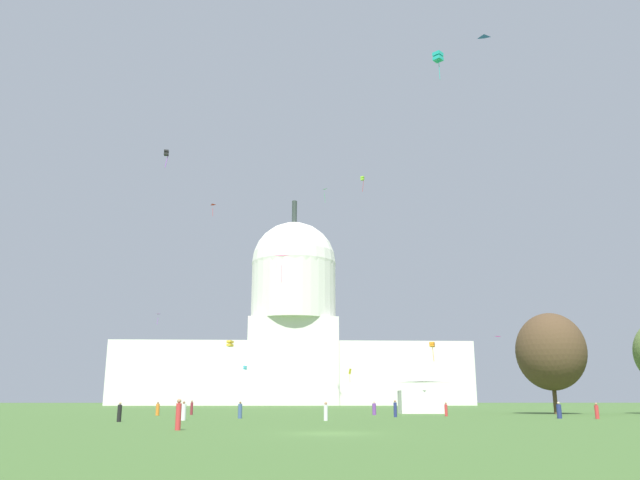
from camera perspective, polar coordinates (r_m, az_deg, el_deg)
name	(u,v)px	position (r m, az deg, el deg)	size (l,w,h in m)	color
ground_plane	(332,433)	(34.85, 1.06, -17.20)	(800.00, 800.00, 0.00)	#42662D
capitol_building	(293,334)	(218.99, -2.46, -8.55)	(120.04, 29.86, 72.23)	silver
event_tent	(421,389)	(86.58, 9.18, -13.23)	(6.25, 4.56, 6.35)	white
tree_east_mid	(551,351)	(87.86, 20.28, -9.51)	(9.95, 10.24, 12.84)	#4C3823
person_red_near_tree_west	(446,410)	(72.56, 11.41, -14.92)	(0.41, 0.41, 1.48)	red
person_white_front_center	(326,412)	(55.71, 0.53, -15.40)	(0.49, 0.49, 1.56)	silver
person_navy_back_center	(395,409)	(67.93, 6.87, -15.05)	(0.36, 0.36, 1.73)	navy
person_maroon_aisle_center	(192,408)	(79.09, -11.62, -14.77)	(0.43, 0.43, 1.69)	maroon
person_denim_deep_crowd	(240,411)	(63.23, -7.30, -15.18)	(0.56, 0.56, 1.58)	#3D5684
person_red_mid_right	(178,415)	(39.16, -12.78, -15.31)	(0.45, 0.45, 1.79)	red
person_red_edge_east	(597,411)	(66.60, 23.91, -14.10)	(0.51, 0.51, 1.48)	red
person_navy_lawn_far_left	(559,411)	(66.44, 20.95, -14.35)	(0.64, 0.64, 1.57)	navy
person_purple_front_left	(374,409)	(76.87, 4.96, -15.09)	(0.62, 0.62, 1.56)	#703D93
person_white_near_tree_east	(184,412)	(57.70, -12.33, -15.05)	(0.62, 0.62, 1.61)	silver
person_black_lawn_far_right	(119,413)	(55.28, -17.81, -14.75)	(0.46, 0.46, 1.57)	black
person_orange_back_right	(158,409)	(76.65, -14.58, -14.71)	(0.58, 0.58, 1.52)	orange
kite_orange_low	(432,345)	(90.79, 10.18, -9.39)	(0.89, 0.90, 2.68)	orange
kite_yellow_low	(350,372)	(174.18, 2.75, -11.94)	(0.92, 0.68, 3.61)	yellow
kite_black_mid	(166,153)	(88.90, -13.83, 7.69)	(0.68, 0.68, 2.56)	black
kite_lime_high	(362,179)	(145.02, 3.89, 5.60)	(1.02, 1.01, 3.62)	#8CD133
kite_magenta_low	(494,338)	(111.70, 15.61, -8.62)	(1.63, 1.46, 0.22)	#D1339E
kite_blue_high	(484,37)	(80.02, 14.72, 17.48)	(1.35, 1.06, 0.18)	blue
kite_turquoise_high	(438,57)	(86.92, 10.70, 16.08)	(1.50, 1.50, 3.85)	teal
kite_gold_low	(230,344)	(126.16, -8.20, -9.32)	(1.43, 1.45, 1.23)	gold
kite_red_high	(212,206)	(149.97, -9.81, 3.11)	(1.30, 1.05, 2.88)	red
kite_green_high	(324,191)	(176.66, 0.38, 4.47)	(1.32, 1.40, 3.83)	green
kite_cyan_low	(245,368)	(189.74, -6.85, -11.48)	(1.25, 1.25, 1.17)	#33BCDB
kite_violet_mid	(156,316)	(152.18, -14.73, -6.69)	(1.39, 1.36, 2.15)	purple
kite_pink_mid	(282,260)	(81.15, -3.46, -1.82)	(1.83, 0.88, 3.32)	pink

